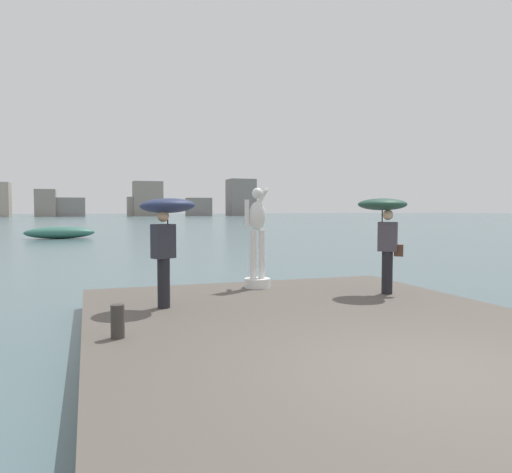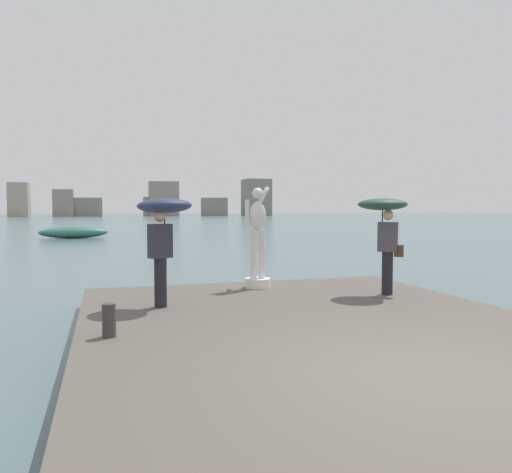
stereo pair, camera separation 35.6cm
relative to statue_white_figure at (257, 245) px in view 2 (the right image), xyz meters
name	(u,v)px [view 2 (the right image)]	position (x,y,z in m)	size (l,w,h in m)	color
ground_plane	(142,234)	(-0.10, 33.98, -1.35)	(400.00, 400.00, 0.00)	#4C666B
pier	(333,344)	(-0.10, -4.05, -1.15)	(7.14, 9.95, 0.40)	#564F47
statue_white_figure	(257,245)	(0.00, 0.00, 0.00)	(0.58, 0.85, 2.24)	white
onlooker_left	(163,221)	(-2.23, -1.55, 0.59)	(1.28, 1.29, 1.95)	black
onlooker_right	(384,219)	(2.23, -1.56, 0.61)	(1.40, 1.40, 1.97)	black
mooring_bollard	(109,320)	(-3.19, -3.49, -0.72)	(0.18, 0.18, 0.46)	#38332D
boat_near	(74,232)	(-5.44, 28.28, -0.91)	(4.89, 1.72, 0.87)	#336B5B
distant_skyline	(142,201)	(7.63, 144.27, 3.29)	(89.73, 11.54, 11.86)	gray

